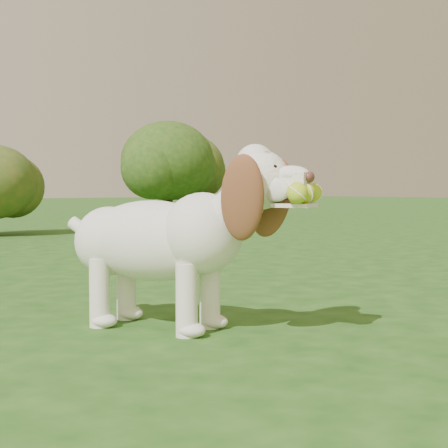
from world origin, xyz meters
TOP-DOWN VIEW (x-y plane):
  - ground at (0.00, 0.00)m, footprint 80.00×80.00m
  - dog at (0.50, 0.22)m, footprint 0.81×1.25m
  - shrub_f at (7.12, 10.33)m, footprint 2.07×2.07m
  - shrub_h at (8.31, 11.36)m, footprint 1.93×1.93m

SIDE VIEW (x-z plane):
  - ground at x=0.00m, z-range 0.00..0.00m
  - dog at x=0.50m, z-range 0.03..0.88m
  - shrub_h at x=8.31m, z-range 0.18..2.17m
  - shrub_f at x=7.12m, z-range 0.19..2.33m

